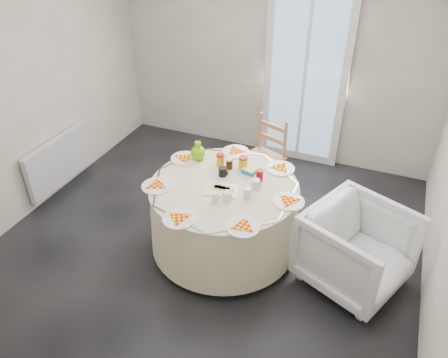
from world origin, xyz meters
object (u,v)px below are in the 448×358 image
at_px(radiator, 60,161).
at_px(green_pitcher, 198,147).
at_px(armchair, 357,248).
at_px(table, 224,216).
at_px(wooden_chair, 262,156).

relative_size(radiator, green_pitcher, 5.26).
bearing_deg(green_pitcher, armchair, -19.27).
relative_size(table, green_pitcher, 7.32).
distance_m(wooden_chair, armchair, 1.58).
xyz_separation_m(table, armchair, (1.23, 0.02, 0.02)).
xyz_separation_m(armchair, green_pitcher, (-1.64, 0.30, 0.48)).
height_order(wooden_chair, armchair, wooden_chair).
bearing_deg(green_pitcher, table, -47.29).
bearing_deg(table, wooden_chair, 88.29).
relative_size(armchair, green_pitcher, 4.31).
bearing_deg(table, armchair, 1.11).
xyz_separation_m(radiator, green_pitcher, (1.70, 0.11, 0.49)).
relative_size(table, wooden_chair, 1.54).
relative_size(radiator, armchair, 1.22).
bearing_deg(green_pitcher, wooden_chair, 49.64).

